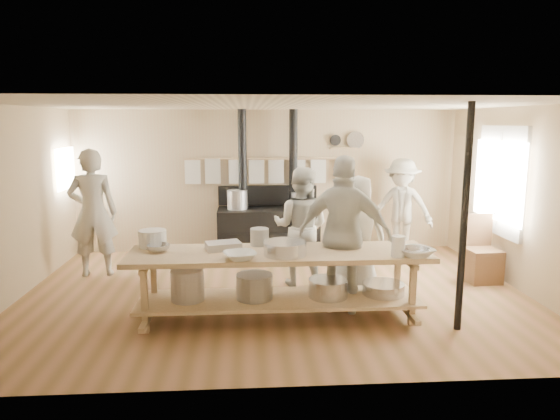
{
  "coord_description": "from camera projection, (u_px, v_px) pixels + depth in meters",
  "views": [
    {
      "loc": [
        -0.38,
        -6.68,
        2.38
      ],
      "look_at": [
        0.08,
        0.2,
        1.16
      ],
      "focal_mm": 32.0,
      "sensor_mm": 36.0,
      "label": 1
    }
  ],
  "objects": [
    {
      "name": "ground",
      "position": [
        275.0,
        294.0,
        7.0
      ],
      "size": [
        7.0,
        7.0,
        0.0
      ],
      "primitive_type": "plane",
      "color": "brown",
      "rests_on": "ground"
    },
    {
      "name": "room_shell",
      "position": [
        275.0,
        179.0,
        6.72
      ],
      "size": [
        7.0,
        7.0,
        7.0
      ],
      "color": "tan",
      "rests_on": "ground"
    },
    {
      "name": "window_right",
      "position": [
        501.0,
        181.0,
        7.56
      ],
      "size": [
        0.09,
        1.5,
        1.65
      ],
      "color": "beige",
      "rests_on": "ground"
    },
    {
      "name": "left_opening",
      "position": [
        66.0,
        169.0,
        8.46
      ],
      "size": [
        0.0,
        0.9,
        0.9
      ],
      "color": "white",
      "rests_on": "ground"
    },
    {
      "name": "stove",
      "position": [
        268.0,
        226.0,
        8.99
      ],
      "size": [
        1.9,
        0.75,
        2.6
      ],
      "color": "black",
      "rests_on": "ground"
    },
    {
      "name": "towel_rail",
      "position": [
        267.0,
        168.0,
        9.09
      ],
      "size": [
        3.0,
        0.04,
        0.47
      ],
      "color": "#9E865A",
      "rests_on": "ground"
    },
    {
      "name": "back_wall_shelf",
      "position": [
        347.0,
        143.0,
        9.14
      ],
      "size": [
        0.63,
        0.14,
        0.32
      ],
      "color": "#9E865A",
      "rests_on": "ground"
    },
    {
      "name": "prep_table",
      "position": [
        278.0,
        278.0,
        6.02
      ],
      "size": [
        3.6,
        0.9,
        0.85
      ],
      "color": "#9E865A",
      "rests_on": "ground"
    },
    {
      "name": "support_post",
      "position": [
        464.0,
        220.0,
        5.58
      ],
      "size": [
        0.08,
        0.08,
        2.6
      ],
      "primitive_type": "cylinder",
      "color": "black",
      "rests_on": "ground"
    },
    {
      "name": "cook_far_left",
      "position": [
        93.0,
        213.0,
        7.7
      ],
      "size": [
        0.78,
        0.57,
        1.99
      ],
      "primitive_type": "imported",
      "rotation": [
        0.0,
        0.0,
        3.28
      ],
      "color": "beige",
      "rests_on": "ground"
    },
    {
      "name": "cook_left",
      "position": [
        301.0,
        227.0,
        7.26
      ],
      "size": [
        1.03,
        0.92,
        1.75
      ],
      "primitive_type": "imported",
      "rotation": [
        0.0,
        0.0,
        2.78
      ],
      "color": "beige",
      "rests_on": "ground"
    },
    {
      "name": "cook_center",
      "position": [
        356.0,
        238.0,
        6.69
      ],
      "size": [
        0.93,
        0.72,
        1.69
      ],
      "primitive_type": "imported",
      "rotation": [
        0.0,
        0.0,
        2.9
      ],
      "color": "beige",
      "rests_on": "ground"
    },
    {
      "name": "cook_right",
      "position": [
        344.0,
        235.0,
        6.2
      ],
      "size": [
        1.26,
        0.86,
        1.99
      ],
      "primitive_type": "imported",
      "rotation": [
        0.0,
        0.0,
        2.79
      ],
      "color": "beige",
      "rests_on": "ground"
    },
    {
      "name": "cook_by_window",
      "position": [
        401.0,
        207.0,
        8.92
      ],
      "size": [
        1.3,
        1.12,
        1.75
      ],
      "primitive_type": "imported",
      "rotation": [
        0.0,
        0.0,
        -0.51
      ],
      "color": "beige",
      "rests_on": "ground"
    },
    {
      "name": "chair",
      "position": [
        482.0,
        262.0,
        7.53
      ],
      "size": [
        0.49,
        0.49,
        1.0
      ],
      "rotation": [
        0.0,
        0.0,
        0.05
      ],
      "color": "#533721",
      "rests_on": "ground"
    },
    {
      "name": "bowl_white_a",
      "position": [
        240.0,
        256.0,
        5.6
      ],
      "size": [
        0.45,
        0.45,
        0.09
      ],
      "primitive_type": "imported",
      "rotation": [
        0.0,
        0.0,
        0.27
      ],
      "color": "white",
      "rests_on": "prep_table"
    },
    {
      "name": "bowl_steel_a",
      "position": [
        158.0,
        248.0,
        5.96
      ],
      "size": [
        0.38,
        0.38,
        0.09
      ],
      "primitive_type": "imported",
      "rotation": [
        0.0,
        0.0,
        0.96
      ],
      "color": "silver",
      "rests_on": "prep_table"
    },
    {
      "name": "bowl_white_b",
      "position": [
        415.0,
        252.0,
        5.74
      ],
      "size": [
        0.52,
        0.52,
        0.1
      ],
      "primitive_type": "imported",
      "rotation": [
        0.0,
        0.0,
        1.89
      ],
      "color": "white",
      "rests_on": "prep_table"
    },
    {
      "name": "bowl_steel_b",
      "position": [
        415.0,
        252.0,
        5.74
      ],
      "size": [
        0.38,
        0.38,
        0.1
      ],
      "primitive_type": "imported",
      "rotation": [
        0.0,
        0.0,
        3.35
      ],
      "color": "silver",
      "rests_on": "prep_table"
    },
    {
      "name": "roasting_pan",
      "position": [
        223.0,
        246.0,
        6.06
      ],
      "size": [
        0.47,
        0.37,
        0.09
      ],
      "primitive_type": "cube",
      "rotation": [
        0.0,
        0.0,
        0.27
      ],
      "color": "#B2B2B7",
      "rests_on": "prep_table"
    },
    {
      "name": "mixing_bowl_large",
      "position": [
        285.0,
        248.0,
        5.8
      ],
      "size": [
        0.51,
        0.51,
        0.16
      ],
      "primitive_type": "cylinder",
      "rotation": [
        0.0,
        0.0,
        0.01
      ],
      "color": "silver",
      "rests_on": "prep_table"
    },
    {
      "name": "bucket_galv",
      "position": [
        260.0,
        237.0,
        6.26
      ],
      "size": [
        0.24,
        0.24,
        0.21
      ],
      "primitive_type": "cylinder",
      "rotation": [
        0.0,
        0.0,
        0.01
      ],
      "color": "gray",
      "rests_on": "prep_table"
    },
    {
      "name": "deep_bowl_enamel",
      "position": [
        153.0,
        238.0,
        6.17
      ],
      "size": [
        0.34,
        0.34,
        0.21
      ],
      "primitive_type": "cylinder",
      "rotation": [
        0.0,
        0.0,
        0.02
      ],
      "color": "white",
      "rests_on": "prep_table"
    },
    {
      "name": "pitcher",
      "position": [
        398.0,
        246.0,
        5.71
      ],
      "size": [
        0.19,
        0.19,
        0.25
      ],
      "primitive_type": "cylinder",
      "rotation": [
        0.0,
        0.0,
        -0.25
      ],
      "color": "white",
      "rests_on": "prep_table"
    }
  ]
}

